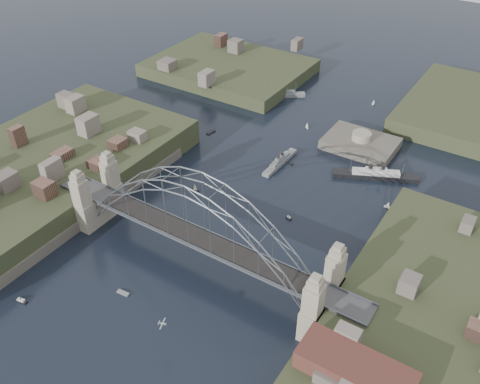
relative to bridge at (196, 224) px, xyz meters
name	(u,v)px	position (x,y,z in m)	size (l,w,h in m)	color
ground	(199,264)	(0.00, 0.00, -12.32)	(500.00, 500.00, 0.00)	black
bridge	(196,224)	(0.00, 0.00, 0.00)	(84.00, 13.80, 24.60)	#464648
shore_west	(36,181)	(-57.32, 0.00, -10.35)	(50.50, 90.00, 12.00)	#333B20
shore_east	(446,374)	(57.32, 0.00, -10.35)	(50.50, 90.00, 12.00)	#333B20
headland_nw	(229,72)	(-55.00, 95.00, -11.82)	(60.00, 45.00, 9.00)	#333B20
fort_island	(360,148)	(12.00, 70.00, -12.66)	(22.00, 16.00, 9.40)	#565045
wharf_shed	(355,370)	(44.00, -14.00, -2.32)	(20.00, 8.00, 4.00)	#592D26
naval_cruiser_near	(280,162)	(-4.82, 47.88, -11.53)	(2.67, 17.02, 5.09)	gray
naval_cruiser_far	(281,94)	(-26.74, 88.12, -11.39)	(15.66, 12.54, 5.98)	gray
ocean_liner	(375,175)	(22.15, 56.62, -11.38)	(23.82, 13.60, 6.07)	black
aeroplane	(162,323)	(8.03, -22.42, -5.49)	(1.59, 2.77, 0.41)	silver
small_boat_a	(195,188)	(-18.51, 23.12, -11.51)	(2.72, 1.12, 2.38)	white
small_boat_b	(289,218)	(9.94, 26.32, -12.03)	(1.86, 1.01, 1.43)	white
small_boat_c	(123,293)	(-8.65, -16.69, -12.17)	(3.04, 1.24, 0.45)	white
small_boat_d	(388,205)	(30.23, 45.04, -11.40)	(2.15, 1.14, 2.38)	white
small_boat_e	(211,132)	(-33.40, 51.94, -12.17)	(1.57, 3.53, 0.45)	white
small_boat_f	(291,164)	(-1.85, 49.68, -12.17)	(1.64, 1.18, 0.45)	white
small_boat_h	(307,125)	(-7.96, 72.27, -11.34)	(1.54, 1.80, 2.38)	white
small_boat_i	(337,280)	(29.83, 12.59, -12.04)	(2.18, 1.00, 1.43)	white
small_boat_j	(21,301)	(-25.73, -30.53, -12.04)	(2.92, 1.40, 1.43)	white
small_boat_k	(374,102)	(4.68, 100.71, -11.37)	(1.03, 1.95, 2.38)	white
small_boat_l	(159,151)	(-40.36, 33.45, -12.17)	(2.67, 2.24, 0.45)	white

